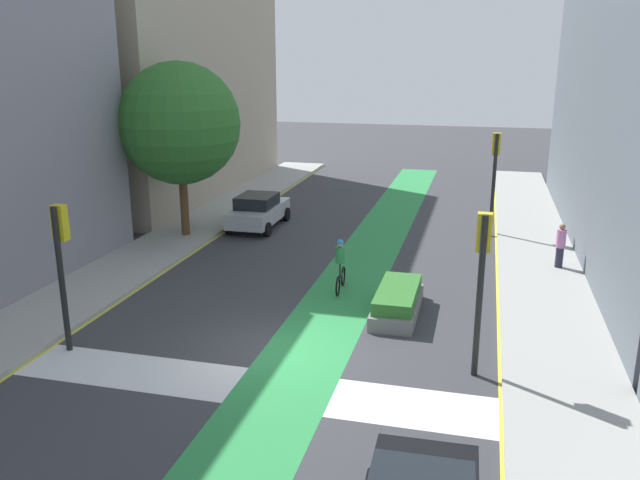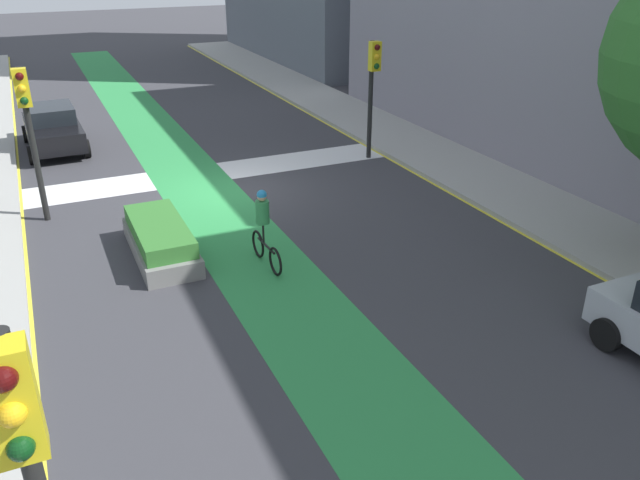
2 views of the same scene
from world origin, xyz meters
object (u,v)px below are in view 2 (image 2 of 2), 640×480
Objects in this scene: median_planter at (160,240)px; cyclist_in_lane at (264,227)px; traffic_signal_near_left at (373,78)px; car_black_right_near at (53,128)px; traffic_signal_near_right at (28,117)px.

cyclist_in_lane is at bearing 144.97° from median_planter.
car_black_right_near is (10.02, -5.76, -2.01)m from traffic_signal_near_left.
traffic_signal_near_left is at bearing -173.38° from traffic_signal_near_right.
traffic_signal_near_right is 4.85m from median_planter.
median_planter is (8.31, 4.63, -2.41)m from traffic_signal_near_left.
traffic_signal_near_left reaches higher than car_black_right_near.
traffic_signal_near_right is 0.97× the size of car_black_right_near.
traffic_signal_near_right reaches higher than median_planter.
car_black_right_near reaches higher than median_planter.
traffic_signal_near_left reaches higher than median_planter.
traffic_signal_near_right is at bearing -46.94° from cyclist_in_lane.
traffic_signal_near_left is 1.20× the size of median_planter.
car_black_right_near is at bearing -80.66° from median_planter.
traffic_signal_near_left reaches higher than cyclist_in_lane.
traffic_signal_near_right is 6.96m from cyclist_in_lane.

